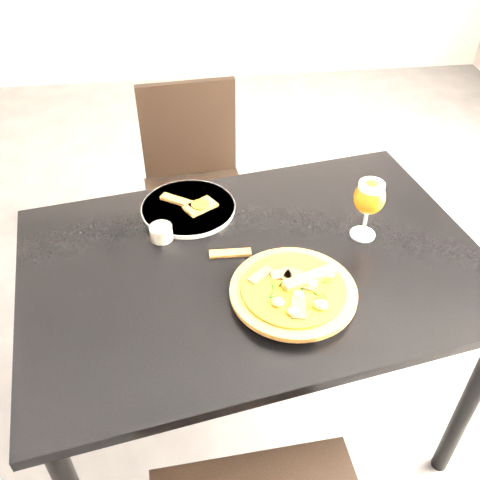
{
  "coord_description": "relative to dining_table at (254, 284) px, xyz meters",
  "views": [
    {
      "loc": [
        0.15,
        -0.94,
        1.69
      ],
      "look_at": [
        0.27,
        0.07,
        0.83
      ],
      "focal_mm": 40.0,
      "sensor_mm": 36.0,
      "label": 1
    }
  ],
  "objects": [
    {
      "name": "chair_far",
      "position": [
        -0.13,
        0.77,
        -0.19
      ],
      "size": [
        0.43,
        0.43,
        0.86
      ],
      "rotation": [
        0.0,
        0.0,
        0.09
      ],
      "color": "black",
      "rests_on": "ground"
    },
    {
      "name": "plate_main",
      "position": [
        0.08,
        -0.14,
        0.1
      ],
      "size": [
        0.31,
        0.31,
        0.02
      ],
      "primitive_type": "cylinder",
      "rotation": [
        0.0,
        0.0,
        0.05
      ],
      "color": "silver",
      "rests_on": "dining_table"
    },
    {
      "name": "loose_crust",
      "position": [
        -0.06,
        0.03,
        0.09
      ],
      "size": [
        0.11,
        0.03,
        0.01
      ],
      "primitive_type": "cube",
      "rotation": [
        0.0,
        0.0,
        -0.03
      ],
      "color": "#9E6826",
      "rests_on": "dining_table"
    },
    {
      "name": "beer_glass",
      "position": [
        0.31,
        0.07,
        0.22
      ],
      "size": [
        0.08,
        0.08,
        0.18
      ],
      "color": "silver",
      "rests_on": "dining_table"
    },
    {
      "name": "dining_table",
      "position": [
        0.0,
        0.0,
        0.0
      ],
      "size": [
        1.32,
        0.99,
        0.75
      ],
      "rotation": [
        0.0,
        0.0,
        0.17
      ],
      "color": "black",
      "rests_on": "ground"
    },
    {
      "name": "crust_scraps",
      "position": [
        -0.15,
        0.24,
        0.11
      ],
      "size": [
        0.17,
        0.12,
        0.01
      ],
      "rotation": [
        0.0,
        0.0,
        -0.14
      ],
      "color": "#9E6826",
      "rests_on": "plate_second"
    },
    {
      "name": "sauce_cup",
      "position": [
        -0.24,
        0.12,
        0.11
      ],
      "size": [
        0.06,
        0.06,
        0.04
      ],
      "color": "beige",
      "rests_on": "dining_table"
    },
    {
      "name": "plate_second",
      "position": [
        -0.16,
        0.24,
        0.1
      ],
      "size": [
        0.29,
        0.29,
        0.01
      ],
      "primitive_type": "cylinder",
      "rotation": [
        0.0,
        0.0,
        0.07
      ],
      "color": "silver",
      "rests_on": "dining_table"
    },
    {
      "name": "ground",
      "position": [
        -0.31,
        -0.08,
        -0.66
      ],
      "size": [
        6.0,
        6.0,
        0.0
      ],
      "primitive_type": "plane",
      "color": "#4C4C4F",
      "rests_on": "ground"
    },
    {
      "name": "pizza",
      "position": [
        0.07,
        -0.14,
        0.12
      ],
      "size": [
        0.31,
        0.31,
        0.03
      ],
      "rotation": [
        0.0,
        0.0,
        0.03
      ],
      "color": "#9E6826",
      "rests_on": "plate_main"
    }
  ]
}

